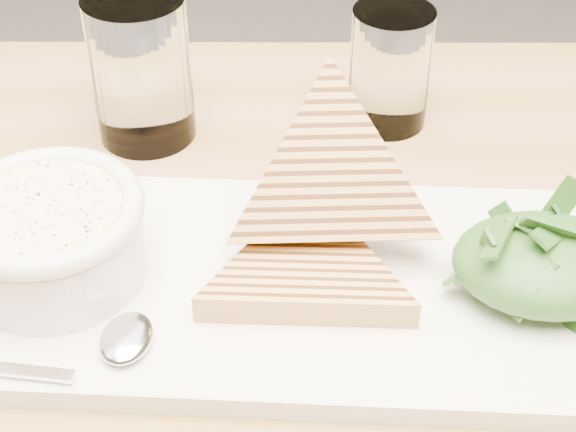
{
  "coord_description": "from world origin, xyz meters",
  "views": [
    {
      "loc": [
        -0.08,
        -0.3,
        1.13
      ],
      "look_at": [
        -0.09,
        0.13,
        0.77
      ],
      "focal_mm": 55.0,
      "sensor_mm": 36.0,
      "label": 1
    }
  ],
  "objects_px": {
    "platter": "(287,286)",
    "glass_near": "(141,69)",
    "table_top": "(292,378)",
    "soup_bowl": "(53,246)",
    "glass_far": "(390,68)"
  },
  "relations": [
    {
      "from": "platter",
      "to": "glass_near",
      "type": "distance_m",
      "value": 0.22
    },
    {
      "from": "platter",
      "to": "glass_near",
      "type": "bearing_deg",
      "value": 122.43
    },
    {
      "from": "table_top",
      "to": "soup_bowl",
      "type": "bearing_deg",
      "value": 160.19
    },
    {
      "from": "soup_bowl",
      "to": "glass_far",
      "type": "height_order",
      "value": "glass_far"
    },
    {
      "from": "platter",
      "to": "glass_near",
      "type": "height_order",
      "value": "glass_near"
    },
    {
      "from": "platter",
      "to": "glass_far",
      "type": "height_order",
      "value": "glass_far"
    },
    {
      "from": "platter",
      "to": "soup_bowl",
      "type": "height_order",
      "value": "soup_bowl"
    },
    {
      "from": "glass_far",
      "to": "platter",
      "type": "bearing_deg",
      "value": -110.51
    },
    {
      "from": "soup_bowl",
      "to": "table_top",
      "type": "bearing_deg",
      "value": -19.81
    },
    {
      "from": "soup_bowl",
      "to": "glass_far",
      "type": "xyz_separation_m",
      "value": [
        0.22,
        0.2,
        0.01
      ]
    },
    {
      "from": "glass_near",
      "to": "glass_far",
      "type": "bearing_deg",
      "value": 6.8
    },
    {
      "from": "table_top",
      "to": "platter",
      "type": "distance_m",
      "value": 0.06
    },
    {
      "from": "platter",
      "to": "soup_bowl",
      "type": "bearing_deg",
      "value": 179.31
    },
    {
      "from": "soup_bowl",
      "to": "glass_near",
      "type": "relative_size",
      "value": 0.97
    },
    {
      "from": "soup_bowl",
      "to": "glass_far",
      "type": "distance_m",
      "value": 0.3
    }
  ]
}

